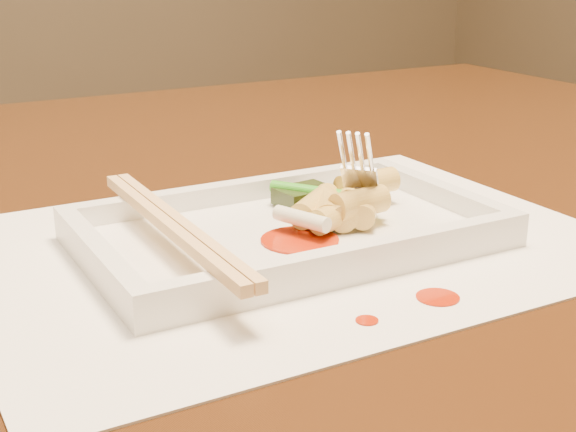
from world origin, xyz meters
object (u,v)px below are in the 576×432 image
placemat (288,243)px  plate_base (288,236)px  table (157,317)px  fork (366,103)px  chopstick_a (167,226)px

placemat → plate_base: 0.00m
table → placemat: (0.04, -0.14, 0.10)m
placemat → fork: size_ratio=2.86×
table → placemat: size_ratio=3.50×
table → chopstick_a: (-0.04, -0.14, 0.13)m
chopstick_a → fork: bearing=6.8°
chopstick_a → plate_base: bearing=0.0°
placemat → chopstick_a: bearing=180.0°
plate_base → fork: size_ratio=1.86×
placemat → plate_base: (0.00, 0.00, 0.00)m
plate_base → fork: fork is taller
table → plate_base: 0.18m
table → plate_base: size_ratio=5.38×
fork → chopstick_a: bearing=-173.2°
chopstick_a → fork: (0.15, 0.02, 0.06)m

